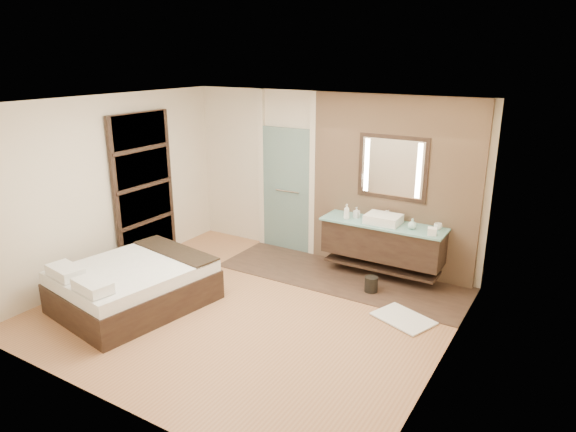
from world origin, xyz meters
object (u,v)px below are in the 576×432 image
Objects in this scene: vanity at (382,241)px; bed at (134,285)px; waste_bin at (371,285)px; mirror_unit at (392,168)px.

vanity is 3.61m from bed.
bed is at bearing -141.79° from waste_bin.
mirror_unit is (0.00, 0.24, 1.07)m from vanity.
mirror_unit is at bearing 95.65° from waste_bin.
mirror_unit reaches higher than vanity.
vanity is 0.89× the size of bed.
waste_bin is (0.08, -0.81, -1.53)m from mirror_unit.
bed is at bearing -133.77° from vanity.
waste_bin is at bearing -84.35° from mirror_unit.
vanity is 0.74m from waste_bin.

